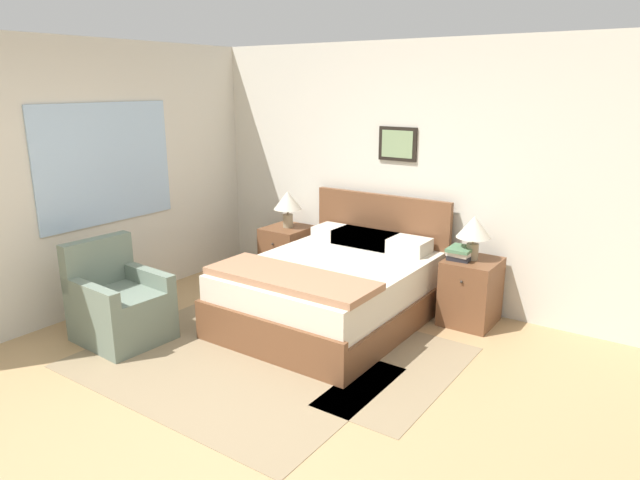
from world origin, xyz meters
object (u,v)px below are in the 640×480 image
at_px(bed, 333,288).
at_px(nightstand_near_window, 288,253).
at_px(armchair, 119,306).
at_px(table_lamp_by_door, 474,229).
at_px(nightstand_by_door, 471,291).
at_px(table_lamp_near_window, 288,202).

bearing_deg(bed, nightstand_near_window, 147.08).
height_order(armchair, table_lamp_by_door, table_lamp_by_door).
bearing_deg(nightstand_by_door, table_lamp_by_door, 155.26).
relative_size(bed, table_lamp_near_window, 4.78).
distance_m(nightstand_near_window, nightstand_by_door, 2.17).
height_order(armchair, nightstand_near_window, armchair).
bearing_deg(bed, armchair, -133.57).
distance_m(nightstand_by_door, table_lamp_near_window, 2.24).
bearing_deg(armchair, bed, 139.77).
height_order(armchair, table_lamp_near_window, table_lamp_near_window).
distance_m(nightstand_by_door, table_lamp_by_door, 0.60).
bearing_deg(table_lamp_near_window, nightstand_near_window, -134.49).
distance_m(armchair, table_lamp_near_window, 2.20).
bearing_deg(nightstand_near_window, armchair, -96.65).
relative_size(nightstand_near_window, table_lamp_by_door, 1.50).
distance_m(nightstand_near_window, table_lamp_by_door, 2.23).
bearing_deg(table_lamp_by_door, nightstand_by_door, -24.74).
bearing_deg(table_lamp_near_window, table_lamp_by_door, 0.00).
distance_m(bed, nightstand_by_door, 1.29).
bearing_deg(table_lamp_by_door, armchair, -138.73).
relative_size(armchair, table_lamp_by_door, 2.12).
bearing_deg(armchair, table_lamp_near_window, 176.52).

